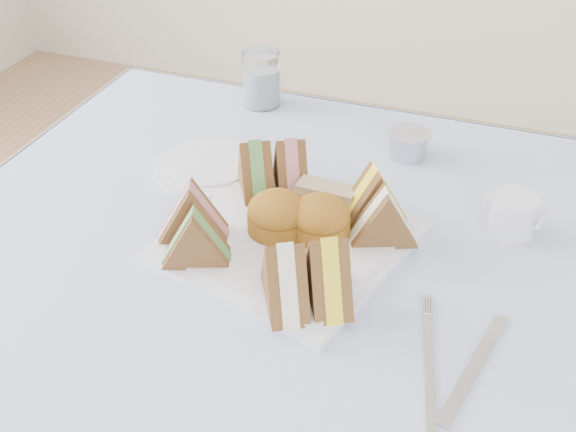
% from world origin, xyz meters
% --- Properties ---
extents(tablecloth, '(1.02, 1.02, 0.01)m').
position_xyz_m(tablecloth, '(0.00, 0.00, 0.74)').
color(tablecloth, '#AEC0F9').
rests_on(tablecloth, table).
extents(serving_plate, '(0.37, 0.37, 0.01)m').
position_xyz_m(serving_plate, '(0.01, 0.05, 0.75)').
color(serving_plate, white).
rests_on(serving_plate, tablecloth).
extents(sandwich_fl_a, '(0.11, 0.08, 0.09)m').
position_xyz_m(sandwich_fl_a, '(-0.11, 0.01, 0.80)').
color(sandwich_fl_a, brown).
rests_on(sandwich_fl_a, serving_plate).
extents(sandwich_fl_b, '(0.10, 0.07, 0.08)m').
position_xyz_m(sandwich_fl_b, '(-0.09, -0.04, 0.80)').
color(sandwich_fl_b, brown).
rests_on(sandwich_fl_b, serving_plate).
extents(sandwich_fr_a, '(0.09, 0.11, 0.09)m').
position_xyz_m(sandwich_fr_a, '(0.10, -0.05, 0.80)').
color(sandwich_fr_a, brown).
rests_on(sandwich_fr_a, serving_plate).
extents(sandwich_fr_b, '(0.09, 0.11, 0.09)m').
position_xyz_m(sandwich_fr_b, '(0.05, -0.08, 0.80)').
color(sandwich_fr_b, brown).
rests_on(sandwich_fr_b, serving_plate).
extents(sandwich_bl_a, '(0.09, 0.11, 0.09)m').
position_xyz_m(sandwich_bl_a, '(-0.08, 0.15, 0.80)').
color(sandwich_bl_a, brown).
rests_on(sandwich_bl_a, serving_plate).
extents(sandwich_bl_b, '(0.09, 0.11, 0.09)m').
position_xyz_m(sandwich_bl_b, '(-0.03, 0.17, 0.80)').
color(sandwich_bl_b, brown).
rests_on(sandwich_bl_b, serving_plate).
extents(sandwich_br_a, '(0.10, 0.08, 0.08)m').
position_xyz_m(sandwich_br_a, '(0.13, 0.09, 0.80)').
color(sandwich_br_a, brown).
rests_on(sandwich_br_a, serving_plate).
extents(sandwich_br_b, '(0.11, 0.09, 0.09)m').
position_xyz_m(sandwich_br_b, '(0.11, 0.14, 0.80)').
color(sandwich_br_b, brown).
rests_on(sandwich_br_b, serving_plate).
extents(scone_left, '(0.11, 0.11, 0.06)m').
position_xyz_m(scone_left, '(-0.01, 0.06, 0.79)').
color(scone_left, '#A06425').
rests_on(scone_left, serving_plate).
extents(scone_right, '(0.09, 0.09, 0.06)m').
position_xyz_m(scone_right, '(0.05, 0.07, 0.79)').
color(scone_right, '#A06425').
rests_on(scone_right, serving_plate).
extents(pastry_slice, '(0.09, 0.04, 0.04)m').
position_xyz_m(pastry_slice, '(0.04, 0.14, 0.78)').
color(pastry_slice, '#D9C883').
rests_on(pastry_slice, serving_plate).
extents(side_plate, '(0.21, 0.21, 0.01)m').
position_xyz_m(side_plate, '(-0.18, 0.19, 0.75)').
color(side_plate, white).
rests_on(side_plate, tablecloth).
extents(water_glass, '(0.09, 0.09, 0.10)m').
position_xyz_m(water_glass, '(-0.19, 0.45, 0.80)').
color(water_glass, white).
rests_on(water_glass, tablecloth).
extents(tea_strainer, '(0.09, 0.09, 0.04)m').
position_xyz_m(tea_strainer, '(0.12, 0.35, 0.77)').
color(tea_strainer, '#B3B1C2').
rests_on(tea_strainer, tablecloth).
extents(knife, '(0.06, 0.20, 0.00)m').
position_xyz_m(knife, '(0.29, -0.10, 0.75)').
color(knife, '#B3B1C2').
rests_on(knife, tablecloth).
extents(fork, '(0.05, 0.18, 0.00)m').
position_xyz_m(fork, '(0.24, -0.12, 0.75)').
color(fork, '#B3B1C2').
rests_on(fork, tablecloth).
extents(creamer_jug, '(0.08, 0.08, 0.06)m').
position_xyz_m(creamer_jug, '(0.30, 0.19, 0.78)').
color(creamer_jug, white).
rests_on(creamer_jug, tablecloth).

